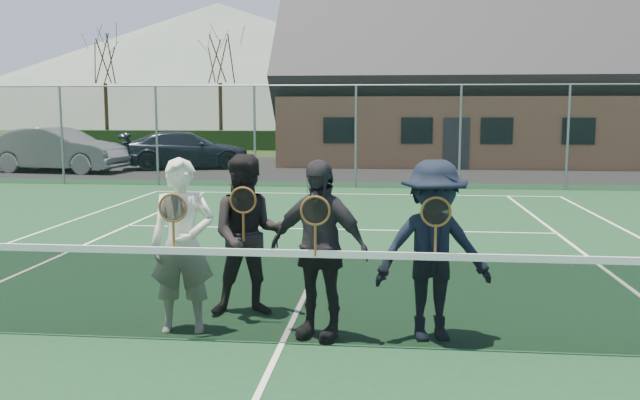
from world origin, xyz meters
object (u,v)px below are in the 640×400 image
object	(u,v)px
car_a	(46,153)
player_c	(318,249)
car_b	(58,150)
player_a	(182,245)
player_d	(433,251)
tennis_net	(282,293)
player_b	(249,235)
car_c	(186,150)
clubhouse	(461,70)

from	to	relation	value
car_a	player_c	distance (m)	22.72
car_b	player_a	size ratio (longest dim) A/B	2.78
car_a	player_d	size ratio (longest dim) A/B	2.03
car_a	player_c	world-z (taller)	player_c
car_b	tennis_net	xyz separation A→B (m)	(11.18, -17.47, -0.28)
tennis_net	player_b	xyz separation A→B (m)	(-0.51, 0.93, 0.38)
player_c	player_d	distance (m)	1.14
car_c	clubhouse	size ratio (longest dim) A/B	0.32
clubhouse	player_b	bearing A→B (deg)	-101.07
player_b	car_c	bearing A→B (deg)	109.12
clubhouse	player_b	size ratio (longest dim) A/B	8.67
player_a	car_b	bearing A→B (deg)	120.48
player_a	clubhouse	bearing A→B (deg)	77.91
car_a	player_a	xyz separation A→B (m)	(11.42, -18.72, 0.30)
player_a	player_c	xyz separation A→B (m)	(1.40, -0.04, -0.00)
car_a	player_c	size ratio (longest dim) A/B	2.03
tennis_net	clubhouse	world-z (taller)	clubhouse
car_b	clubhouse	bearing A→B (deg)	-60.12
tennis_net	player_d	bearing A→B (deg)	11.97
car_b	tennis_net	distance (m)	20.74
car_c	player_a	distance (m)	20.01
car_a	car_b	distance (m)	2.04
car_b	player_c	world-z (taller)	player_c
clubhouse	tennis_net	bearing A→B (deg)	-99.46
clubhouse	player_d	distance (m)	24.02
car_c	player_d	bearing A→B (deg)	-173.48
player_b	player_d	xyz separation A→B (m)	(1.98, -0.62, -0.00)
tennis_net	player_d	xyz separation A→B (m)	(1.47, 0.31, 0.38)
car_b	car_c	xyz separation A→B (m)	(4.25, 1.96, -0.10)
car_b	player_b	distance (m)	19.68
player_d	car_a	bearing A→B (deg)	126.74
player_b	player_d	bearing A→B (deg)	-17.29
clubhouse	car_c	bearing A→B (deg)	-157.34
player_a	car_c	bearing A→B (deg)	107.02
player_d	car_b	bearing A→B (deg)	126.39
car_c	player_a	xyz separation A→B (m)	(5.86, -19.13, 0.20)
player_a	player_b	world-z (taller)	same
player_d	tennis_net	bearing A→B (deg)	-168.03
player_a	player_b	size ratio (longest dim) A/B	1.00
tennis_net	player_c	xyz separation A→B (m)	(0.33, 0.26, 0.38)
tennis_net	car_b	bearing A→B (deg)	122.62
car_c	player_b	xyz separation A→B (m)	(6.42, -18.51, 0.20)
clubhouse	player_d	xyz separation A→B (m)	(-2.53, -23.69, -3.07)
player_b	car_a	bearing A→B (deg)	123.52
player_a	player_d	xyz separation A→B (m)	(2.54, 0.01, -0.00)
car_a	car_b	bearing A→B (deg)	-142.54
car_b	player_d	size ratio (longest dim) A/B	2.78
player_a	player_c	size ratio (longest dim) A/B	1.00
clubhouse	car_a	bearing A→B (deg)	-163.19
tennis_net	player_d	distance (m)	1.55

